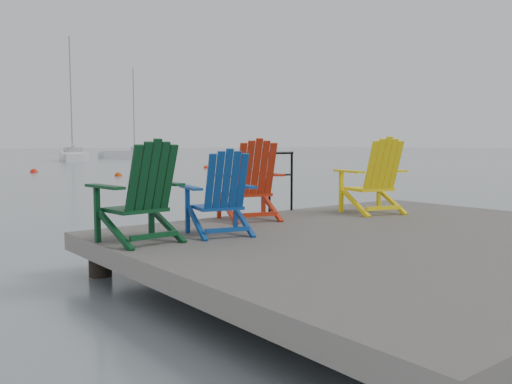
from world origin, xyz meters
TOP-DOWN VIEW (x-y plane):
  - ground at (0.00, 0.00)m, footprint 400.00×400.00m
  - dock at (0.00, 0.00)m, footprint 6.00×5.00m
  - handrail at (0.25, 2.45)m, footprint 0.48×0.04m
  - chair_green at (-2.59, 1.34)m, footprint 0.87×0.81m
  - chair_blue at (-1.69, 1.21)m, footprint 0.86×0.82m
  - chair_red at (-0.70, 1.97)m, footprint 0.98×0.93m
  - chair_yellow at (1.15, 1.40)m, footprint 1.00×0.95m
  - sailboat_mid at (12.46, 45.81)m, footprint 4.51×8.67m
  - sailboat_far at (21.53, 51.05)m, footprint 7.06×5.17m
  - buoy_a at (5.65, 20.52)m, footprint 0.36×0.36m
  - buoy_b at (3.46, 26.38)m, footprint 0.41×0.41m
  - buoy_c at (13.55, 25.03)m, footprint 0.37×0.37m

SIDE VIEW (x-z plane):
  - ground at x=0.00m, z-range 0.00..0.00m
  - buoy_a at x=5.65m, z-range -0.18..0.18m
  - buoy_b at x=3.46m, z-range -0.20..0.20m
  - buoy_c at x=13.55m, z-range -0.18..0.18m
  - dock at x=0.00m, z-range -0.35..1.05m
  - sailboat_mid at x=12.46m, z-range -5.44..6.15m
  - sailboat_far at x=21.53m, z-range -4.63..5.34m
  - chair_blue at x=-1.69m, z-range 0.50..1.44m
  - chair_green at x=-2.59m, z-range 0.50..1.53m
  - chair_red at x=-0.70m, z-range 0.50..1.55m
  - handrail at x=0.25m, z-range 0.59..1.49m
  - chair_yellow at x=1.15m, z-range 0.50..1.59m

